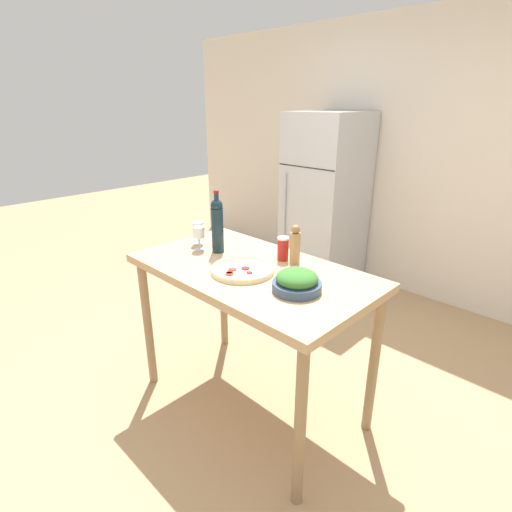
{
  "coord_description": "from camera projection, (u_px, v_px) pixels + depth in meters",
  "views": [
    {
      "loc": [
        1.48,
        -1.47,
        1.84
      ],
      "look_at": [
        0.0,
        0.04,
        1.01
      ],
      "focal_mm": 28.0,
      "sensor_mm": 36.0,
      "label": 1
    }
  ],
  "objects": [
    {
      "name": "refrigerator",
      "position": [
        325.0,
        201.0,
        4.11
      ],
      "size": [
        0.66,
        0.74,
        1.75
      ],
      "color": "#B7BCC1",
      "rests_on": "ground_plane"
    },
    {
      "name": "wall_back",
      "position": [
        429.0,
        163.0,
        3.68
      ],
      "size": [
        6.4,
        0.06,
        2.6
      ],
      "color": "silver",
      "rests_on": "ground_plane"
    },
    {
      "name": "ground_plane",
      "position": [
        252.0,
        402.0,
        2.61
      ],
      "size": [
        14.0,
        14.0,
        0.0
      ],
      "primitive_type": "plane",
      "color": "tan"
    },
    {
      "name": "salt_canister",
      "position": [
        283.0,
        249.0,
        2.35
      ],
      "size": [
        0.07,
        0.07,
        0.14
      ],
      "color": "#B2231E",
      "rests_on": "prep_counter"
    },
    {
      "name": "wine_glass_far",
      "position": [
        198.0,
        228.0,
        2.6
      ],
      "size": [
        0.07,
        0.07,
        0.15
      ],
      "color": "silver",
      "rests_on": "prep_counter"
    },
    {
      "name": "salad_bowl",
      "position": [
        297.0,
        282.0,
        1.97
      ],
      "size": [
        0.25,
        0.25,
        0.11
      ],
      "color": "#384C6B",
      "rests_on": "prep_counter"
    },
    {
      "name": "homemade_pizza",
      "position": [
        243.0,
        269.0,
        2.2
      ],
      "size": [
        0.35,
        0.35,
        0.03
      ],
      "color": "beige",
      "rests_on": "prep_counter"
    },
    {
      "name": "pepper_mill",
      "position": [
        295.0,
        245.0,
        2.28
      ],
      "size": [
        0.06,
        0.06,
        0.23
      ],
      "color": "#AD7F51",
      "rests_on": "prep_counter"
    },
    {
      "name": "wine_bottle",
      "position": [
        217.0,
        224.0,
        2.44
      ],
      "size": [
        0.08,
        0.08,
        0.39
      ],
      "color": "#142833",
      "rests_on": "prep_counter"
    },
    {
      "name": "prep_counter",
      "position": [
        251.0,
        285.0,
        2.3
      ],
      "size": [
        1.41,
        0.78,
        0.95
      ],
      "color": "tan",
      "rests_on": "ground_plane"
    },
    {
      "name": "wine_glass_near",
      "position": [
        199.0,
        233.0,
        2.5
      ],
      "size": [
        0.07,
        0.07,
        0.15
      ],
      "color": "silver",
      "rests_on": "prep_counter"
    }
  ]
}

